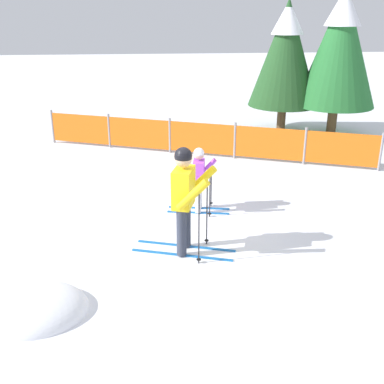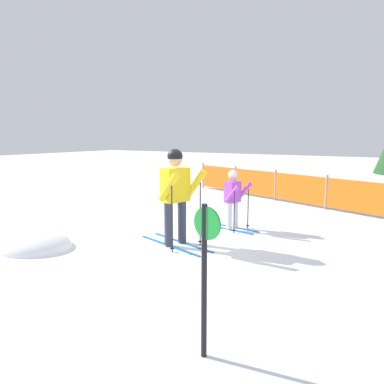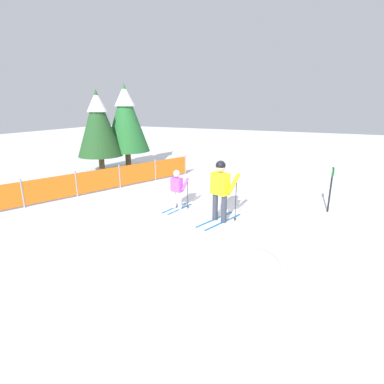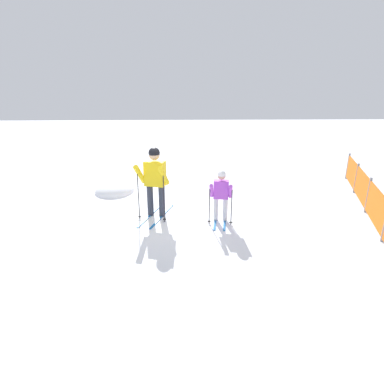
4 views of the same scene
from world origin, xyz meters
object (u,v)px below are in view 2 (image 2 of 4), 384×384
object	(u,v)px
skier_child	(233,195)
trail_marker	(205,264)
skier_adult	(176,189)
safety_fence	(299,189)

from	to	relation	value
skier_child	trail_marker	bearing A→B (deg)	-58.00
skier_adult	trail_marker	bearing A→B (deg)	-34.87
skier_adult	skier_child	distance (m)	1.61
safety_fence	trail_marker	world-z (taller)	trail_marker
trail_marker	skier_adult	bearing A→B (deg)	127.89
skier_child	safety_fence	xyz separation A→B (m)	(0.40, 3.45, -0.26)
skier_adult	trail_marker	xyz separation A→B (m)	(2.09, -2.68, -0.16)
skier_adult	safety_fence	distance (m)	5.08
safety_fence	trail_marker	distance (m)	7.79
safety_fence	trail_marker	bearing A→B (deg)	-80.30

